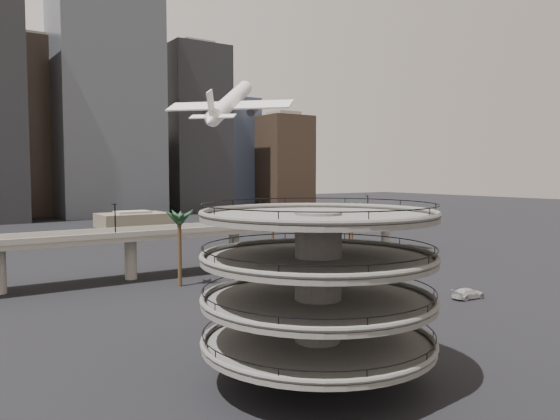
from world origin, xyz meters
TOP-DOWN VIEW (x-y plane):
  - ground at (0.00, 0.00)m, footprint 700.00×700.00m
  - parking_ramp at (-13.00, -4.00)m, footprint 22.20×22.20m
  - overpass at (0.00, 55.00)m, footprint 130.00×9.30m
  - palm_trees at (21.48, 47.47)m, footprint 54.40×18.40m
  - low_buildings at (6.89, 142.30)m, footprint 135.00×27.50m
  - skyline at (15.11, 217.09)m, footprint 269.00×86.00m
  - airborne_jet at (20.48, 73.50)m, footprint 27.31×26.79m
  - car_a at (-6.40, 21.17)m, footprint 4.58×2.26m
  - car_b at (17.75, 17.70)m, footprint 4.50×2.30m
  - car_c at (27.83, 9.67)m, footprint 5.93×2.79m

SIDE VIEW (x-z plane):
  - ground at x=0.00m, z-range 0.00..0.00m
  - car_b at x=17.75m, z-range 0.00..1.42m
  - car_a at x=-6.40m, z-range 0.00..1.50m
  - car_c at x=27.83m, z-range 0.00..1.67m
  - low_buildings at x=6.89m, z-range -0.54..6.26m
  - overpass at x=0.00m, z-range -0.01..14.69m
  - parking_ramp at x=-13.00m, z-range 1.16..18.51m
  - palm_trees at x=21.48m, z-range 4.30..18.30m
  - airborne_jet at x=20.48m, z-range 28.56..44.97m
  - skyline at x=15.11m, z-range -14.60..93.62m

